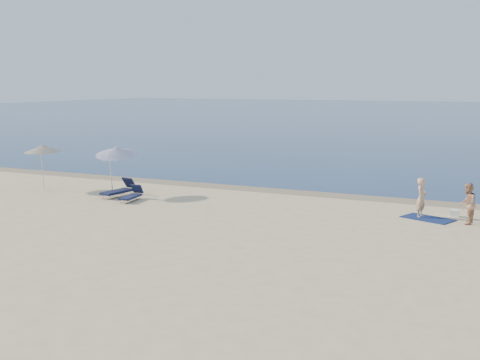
{
  "coord_description": "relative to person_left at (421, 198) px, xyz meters",
  "views": [
    {
      "loc": [
        7.3,
        -7.91,
        5.23
      ],
      "look_at": [
        -3.64,
        16.0,
        1.0
      ],
      "focal_mm": 45.0,
      "sensor_mm": 36.0,
      "label": 1
    }
  ],
  "objects": [
    {
      "name": "wet_sand_strip",
      "position": [
        -4.14,
        3.22,
        -0.78
      ],
      "size": [
        240.0,
        1.6,
        0.0
      ],
      "primitive_type": "cube",
      "color": "#847254",
      "rests_on": "ground"
    },
    {
      "name": "person_left",
      "position": [
        0.0,
        0.0,
        0.0
      ],
      "size": [
        0.48,
        0.63,
        1.57
      ],
      "primitive_type": "imported",
      "rotation": [
        0.0,
        0.0,
        1.39
      ],
      "color": "tan",
      "rests_on": "ground"
    },
    {
      "name": "umbrella_near",
      "position": [
        -13.66,
        -1.21,
        1.34
      ],
      "size": [
        2.49,
        2.51,
        2.51
      ],
      "rotation": [
        0.0,
        0.0,
        0.39
      ],
      "color": "silver",
      "rests_on": "ground"
    },
    {
      "name": "umbrella_far",
      "position": [
        -17.93,
        -1.37,
        1.27
      ],
      "size": [
        2.0,
        2.01,
        2.33
      ],
      "rotation": [
        0.0,
        0.0,
        -0.15
      ],
      "color": "silver",
      "rests_on": "ground"
    },
    {
      "name": "beach_towel",
      "position": [
        0.3,
        -0.19,
        -0.77
      ],
      "size": [
        2.15,
        1.68,
        0.03
      ],
      "primitive_type": "cube",
      "rotation": [
        0.0,
        0.0,
        -0.38
      ],
      "color": "#0E1A46",
      "rests_on": "ground"
    },
    {
      "name": "lounger_right",
      "position": [
        -13.5,
        -1.28,
        -0.49
      ],
      "size": [
        0.87,
        1.94,
        0.83
      ],
      "rotation": [
        0.0,
        0.0,
        -0.14
      ],
      "color": "#131835",
      "rests_on": "ground"
    },
    {
      "name": "lounger_left",
      "position": [
        -12.37,
        -1.91,
        -0.54
      ],
      "size": [
        0.69,
        1.58,
        0.67
      ],
      "rotation": [
        0.0,
        0.0,
        0.13
      ],
      "color": "#161D3E",
      "rests_on": "ground"
    },
    {
      "name": "sea",
      "position": [
        -4.14,
        83.82,
        -0.78
      ],
      "size": [
        240.0,
        160.0,
        0.01
      ],
      "primitive_type": "cube",
      "color": "#0D234E",
      "rests_on": "ground"
    },
    {
      "name": "white_bag",
      "position": [
        1.22,
        0.66,
        -0.65
      ],
      "size": [
        0.34,
        0.3,
        0.28
      ],
      "primitive_type": "cube",
      "rotation": [
        0.0,
        0.0,
        0.05
      ],
      "color": "white",
      "rests_on": "ground"
    },
    {
      "name": "person_right",
      "position": [
        1.74,
        -0.46,
        -0.01
      ],
      "size": [
        0.64,
        0.79,
        1.56
      ],
      "primitive_type": "imported",
      "rotation": [
        0.0,
        0.0,
        -1.64
      ],
      "color": "tan",
      "rests_on": "ground"
    }
  ]
}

